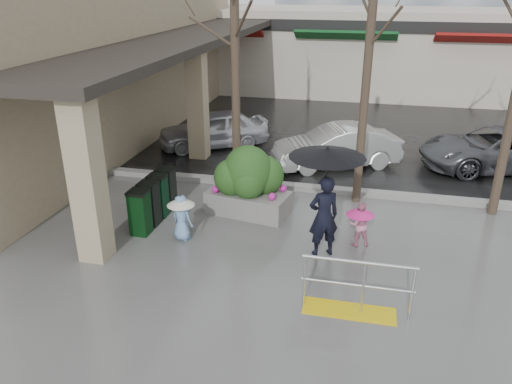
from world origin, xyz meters
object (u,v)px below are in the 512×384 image
at_px(car_c, 498,149).
at_px(car_a, 214,129).
at_px(handrail, 354,294).
at_px(child_blue, 181,213).
at_px(woman, 325,187).
at_px(news_boxes, 154,199).
at_px(planter, 249,182).
at_px(child_pink, 359,221).
at_px(car_b, 337,147).

bearing_deg(car_c, car_a, -107.05).
relative_size(handrail, car_a, 0.51).
bearing_deg(car_a, car_c, 59.09).
xyz_separation_m(handrail, child_blue, (-3.81, 1.83, 0.25)).
bearing_deg(child_blue, car_c, -119.49).
bearing_deg(handrail, woman, 111.64).
distance_m(woman, news_boxes, 4.25).
height_order(handrail, planter, planter).
bearing_deg(woman, news_boxes, -36.98).
bearing_deg(child_blue, handrail, 175.06).
bearing_deg(child_pink, planter, -33.53).
xyz_separation_m(planter, car_a, (-2.42, 4.83, -0.19)).
height_order(news_boxes, car_a, car_a).
xyz_separation_m(handrail, child_pink, (-0.02, 2.44, 0.21)).
bearing_deg(woman, child_pink, -168.00).
bearing_deg(child_pink, child_blue, -3.00).
relative_size(handrail, car_b, 0.50).
xyz_separation_m(car_b, car_c, (4.73, 0.88, 0.00)).
xyz_separation_m(planter, news_boxes, (-2.09, -0.90, -0.30)).
xyz_separation_m(child_pink, news_boxes, (-4.78, 0.16, -0.06)).
relative_size(planter, car_b, 0.55).
height_order(handrail, news_boxes, news_boxes).
height_order(child_blue, car_b, car_b).
bearing_deg(child_blue, car_b, -97.25).
relative_size(child_pink, car_c, 0.22).
xyz_separation_m(child_blue, car_c, (7.64, 6.36, 0.00)).
height_order(handrail, car_b, car_b).
relative_size(child_blue, car_c, 0.23).
relative_size(handrail, child_pink, 1.90).
xyz_separation_m(handrail, news_boxes, (-4.81, 2.60, 0.15)).
bearing_deg(news_boxes, car_b, 51.40).
distance_m(handrail, planter, 4.45).
bearing_deg(car_b, car_a, -129.19).
xyz_separation_m(child_pink, car_a, (-5.12, 5.89, 0.05)).
bearing_deg(car_c, woman, -52.01).
height_order(child_blue, car_a, car_a).
bearing_deg(car_b, handrail, -18.65).
relative_size(woman, car_c, 0.52).
relative_size(woman, child_blue, 2.26).
distance_m(handrail, woman, 2.31).
bearing_deg(car_c, child_blue, -66.42).
height_order(planter, news_boxes, planter).
xyz_separation_m(woman, child_pink, (0.72, 0.58, -0.94)).
bearing_deg(car_b, car_c, 74.89).
relative_size(child_blue, car_a, 0.28).
bearing_deg(child_blue, news_boxes, -16.86).
xyz_separation_m(child_blue, planter, (1.10, 1.66, 0.19)).
relative_size(woman, child_pink, 2.38).
distance_m(handrail, car_c, 9.05).
relative_size(child_blue, car_b, 0.27).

